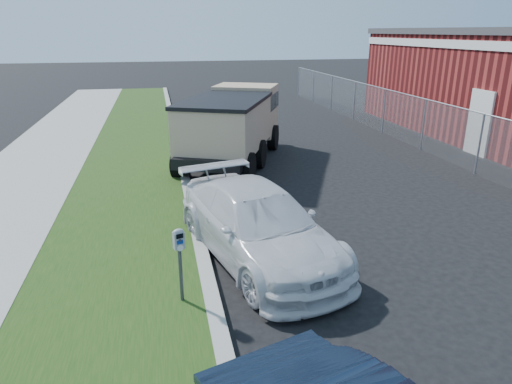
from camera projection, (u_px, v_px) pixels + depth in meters
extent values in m
plane|color=black|center=(337.00, 252.00, 8.87)|extent=(120.00, 120.00, 0.00)
cube|color=gray|center=(194.00, 220.00, 10.17)|extent=(0.25, 50.00, 0.15)
cube|color=#17370F|center=(120.00, 227.00, 9.85)|extent=(3.00, 50.00, 0.13)
plane|color=slate|center=(424.00, 125.00, 16.21)|extent=(0.00, 30.00, 30.00)
cylinder|color=gray|center=(427.00, 99.00, 15.91)|extent=(0.04, 30.00, 0.04)
cylinder|color=gray|center=(480.00, 144.00, 13.44)|extent=(0.06, 0.06, 1.80)
cylinder|color=gray|center=(424.00, 125.00, 16.21)|extent=(0.06, 0.06, 1.80)
cylinder|color=gray|center=(384.00, 111.00, 18.97)|extent=(0.06, 0.06, 1.80)
cylinder|color=gray|center=(355.00, 101.00, 21.73)|extent=(0.06, 0.06, 1.80)
cylinder|color=gray|center=(332.00, 93.00, 24.50)|extent=(0.06, 0.06, 1.80)
cylinder|color=gray|center=(313.00, 87.00, 27.26)|extent=(0.06, 0.06, 1.80)
cylinder|color=gray|center=(299.00, 82.00, 30.03)|extent=(0.06, 0.06, 1.80)
cube|color=silver|center=(455.00, 44.00, 16.52)|extent=(0.06, 14.00, 0.30)
cube|color=silver|center=(479.00, 123.00, 15.51)|extent=(0.08, 1.10, 2.20)
cylinder|color=#3F4247|center=(181.00, 275.00, 6.92)|extent=(0.07, 0.07, 0.88)
cube|color=gray|center=(179.00, 240.00, 6.73)|extent=(0.18, 0.15, 0.26)
ellipsoid|color=gray|center=(178.00, 232.00, 6.68)|extent=(0.19, 0.15, 0.10)
cube|color=black|center=(180.00, 236.00, 6.65)|extent=(0.10, 0.04, 0.07)
cube|color=navy|center=(180.00, 242.00, 6.68)|extent=(0.09, 0.03, 0.06)
cylinder|color=silver|center=(180.00, 248.00, 6.72)|extent=(0.09, 0.03, 0.10)
cube|color=#3F4247|center=(180.00, 241.00, 6.68)|extent=(0.04, 0.02, 0.04)
imported|color=silver|center=(258.00, 223.00, 8.53)|extent=(2.95, 4.91, 1.33)
cube|color=black|center=(232.00, 143.00, 14.75)|extent=(4.09, 5.95, 0.31)
cube|color=tan|center=(246.00, 110.00, 16.38)|extent=(2.54, 2.30, 1.77)
cube|color=black|center=(246.00, 100.00, 16.26)|extent=(2.58, 2.33, 0.53)
cube|color=tan|center=(225.00, 125.00, 13.85)|extent=(3.45, 4.25, 1.41)
cube|color=black|center=(225.00, 100.00, 13.61)|extent=(3.57, 4.37, 0.11)
cube|color=black|center=(251.00, 127.00, 17.42)|extent=(1.99, 0.99, 0.26)
cylinder|color=black|center=(219.00, 135.00, 16.81)|extent=(0.62, 0.92, 0.88)
cylinder|color=black|center=(273.00, 137.00, 16.41)|extent=(0.62, 0.92, 0.88)
cylinder|color=black|center=(198.00, 150.00, 14.61)|extent=(0.62, 0.92, 0.88)
cylinder|color=black|center=(260.00, 154.00, 14.21)|extent=(0.62, 0.92, 0.88)
cylinder|color=black|center=(180.00, 164.00, 13.14)|extent=(0.62, 0.92, 0.88)
cylinder|color=black|center=(248.00, 168.00, 12.74)|extent=(0.62, 0.92, 0.88)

